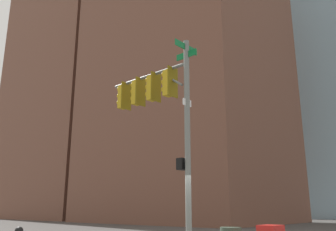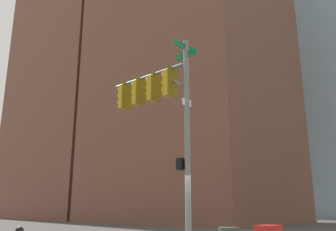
# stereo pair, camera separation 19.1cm
# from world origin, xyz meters

# --- Properties ---
(signal_pole_assembly) EXTENTS (4.40, 1.26, 7.44)m
(signal_pole_assembly) POSITION_xyz_m (-1.26, -0.22, 5.32)
(signal_pole_assembly) COLOR slate
(signal_pole_assembly) RESTS_ON ground_plane
(building_brick_nearside) EXTENTS (20.86, 16.80, 42.18)m
(building_brick_nearside) POSITION_xyz_m (-17.09, 22.13, 21.09)
(building_brick_nearside) COLOR brown
(building_brick_nearside) RESTS_ON ground_plane
(building_brick_midblock) EXTENTS (20.89, 18.09, 45.71)m
(building_brick_midblock) POSITION_xyz_m (-39.65, 23.48, 22.86)
(building_brick_midblock) COLOR brown
(building_brick_midblock) RESTS_ON ground_plane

